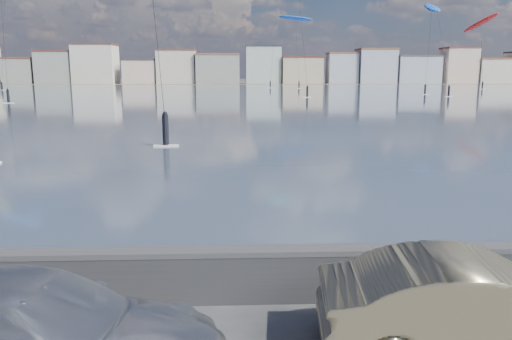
{
  "coord_description": "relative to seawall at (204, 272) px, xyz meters",
  "views": [
    {
      "loc": [
        0.61,
        -5.83,
        4.12
      ],
      "look_at": [
        1.0,
        4.0,
        2.2
      ],
      "focal_mm": 35.0,
      "sensor_mm": 36.0,
      "label": 1
    }
  ],
  "objects": [
    {
      "name": "bay_water",
      "position": [
        0.0,
        88.8,
        -0.58
      ],
      "size": [
        500.0,
        177.0,
        0.0
      ],
      "primitive_type": "cube",
      "color": "#2E3D53",
      "rests_on": "ground"
    },
    {
      "name": "far_shore_strip",
      "position": [
        0.0,
        197.3,
        -0.57
      ],
      "size": [
        500.0,
        60.0,
        0.0
      ],
      "primitive_type": "cube",
      "color": "#4C473D",
      "rests_on": "ground"
    },
    {
      "name": "seawall",
      "position": [
        0.0,
        0.0,
        0.0
      ],
      "size": [
        400.0,
        0.36,
        1.08
      ],
      "color": "#28282B",
      "rests_on": "ground"
    },
    {
      "name": "far_buildings",
      "position": [
        1.31,
        183.3,
        5.44
      ],
      "size": [
        240.79,
        13.26,
        14.6
      ],
      "color": "beige",
      "rests_on": "ground"
    },
    {
      "name": "car_silver",
      "position": [
        -2.1,
        -2.49,
        0.19
      ],
      "size": [
        5.55,
        2.88,
        1.54
      ],
      "primitive_type": "imported",
      "rotation": [
        0.0,
        0.0,
        1.43
      ],
      "color": "silver",
      "rests_on": "ground"
    },
    {
      "name": "car_champagne",
      "position": [
        4.11,
        -1.95,
        0.18
      ],
      "size": [
        4.72,
        1.99,
        1.52
      ],
      "primitive_type": "imported",
      "rotation": [
        0.0,
        0.0,
        1.49
      ],
      "color": "tan",
      "rests_on": "ground"
    },
    {
      "name": "kitesurfer_0",
      "position": [
        40.33,
        94.96,
        16.16
      ],
      "size": [
        5.99,
        13.3,
        18.6
      ],
      "color": "blue",
      "rests_on": "ground"
    },
    {
      "name": "kitesurfer_8",
      "position": [
        64.93,
        124.43,
        16.18
      ],
      "size": [
        8.44,
        11.54,
        19.73
      ],
      "color": "red",
      "rests_on": "ground"
    },
    {
      "name": "kitesurfer_16",
      "position": [
        18.01,
        140.55,
        18.8
      ],
      "size": [
        10.53,
        19.02,
        20.91
      ],
      "color": "blue",
      "rests_on": "ground"
    }
  ]
}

